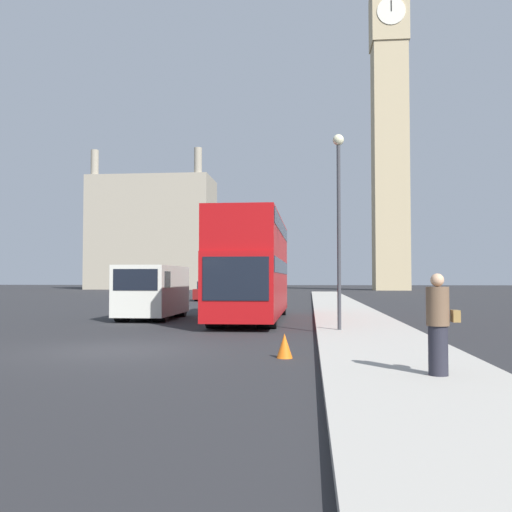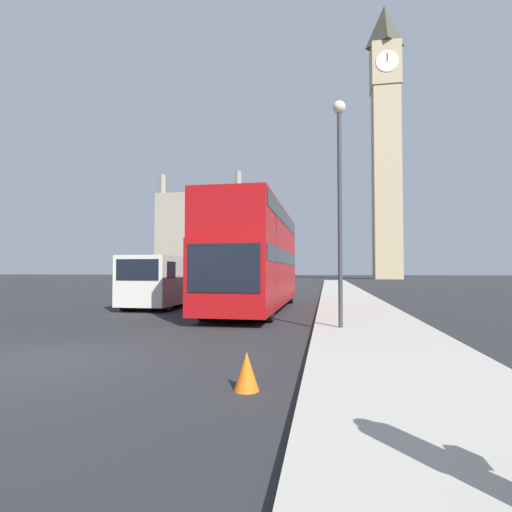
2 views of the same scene
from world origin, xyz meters
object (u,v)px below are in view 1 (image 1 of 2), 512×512
(pedestrian, at_px, (438,324))
(parked_sedan, at_px, (209,292))
(street_lamp, at_px, (339,203))
(white_van, at_px, (153,291))
(clock_tower, at_px, (389,107))
(red_double_decker_bus, at_px, (252,264))

(pedestrian, xyz_separation_m, parked_sedan, (-10.41, 36.41, -0.30))
(street_lamp, relative_size, parked_sedan, 1.35)
(white_van, bearing_deg, pedestrian, -58.34)
(street_lamp, bearing_deg, clock_tower, 80.80)
(clock_tower, relative_size, pedestrian, 33.05)
(street_lamp, height_order, parked_sedan, street_lamp)
(clock_tower, bearing_deg, white_van, -106.43)
(red_double_decker_bus, distance_m, white_van, 4.64)
(parked_sedan, bearing_deg, white_van, -86.45)
(street_lamp, bearing_deg, pedestrian, -81.84)
(pedestrian, bearing_deg, red_double_decker_bus, 107.88)
(clock_tower, relative_size, red_double_decker_bus, 5.14)
(clock_tower, xyz_separation_m, street_lamp, (-11.77, -72.69, -24.84))
(pedestrian, bearing_deg, clock_tower, 82.60)
(street_lamp, xyz_separation_m, parked_sedan, (-9.19, 27.89, -3.52))
(red_double_decker_bus, xyz_separation_m, pedestrian, (4.59, -14.24, -1.41))
(street_lamp, distance_m, parked_sedan, 29.58)
(red_double_decker_bus, bearing_deg, clock_tower, 77.26)
(pedestrian, height_order, street_lamp, street_lamp)
(red_double_decker_bus, relative_size, street_lamp, 1.75)
(red_double_decker_bus, relative_size, parked_sedan, 2.37)
(pedestrian, distance_m, parked_sedan, 37.87)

